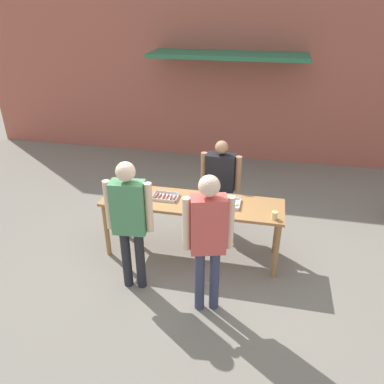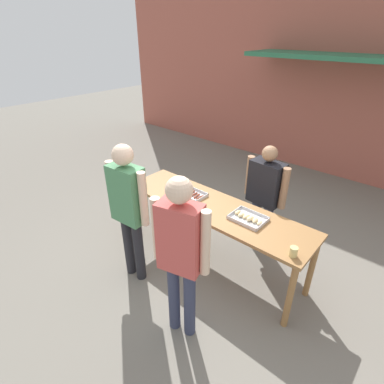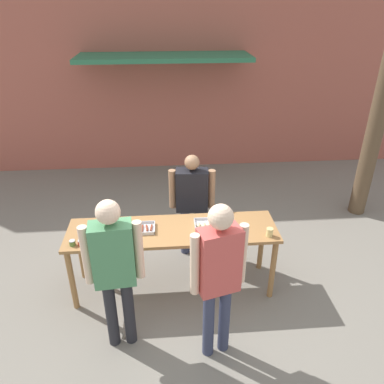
{
  "view_description": "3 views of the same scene",
  "coord_description": "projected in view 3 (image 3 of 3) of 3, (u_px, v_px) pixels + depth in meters",
  "views": [
    {
      "loc": [
        0.97,
        -4.49,
        3.45
      ],
      "look_at": [
        0.0,
        0.0,
        1.04
      ],
      "focal_mm": 35.0,
      "sensor_mm": 36.0,
      "label": 1
    },
    {
      "loc": [
        1.89,
        -2.57,
        2.85
      ],
      "look_at": [
        -0.39,
        0.02,
        0.94
      ],
      "focal_mm": 28.0,
      "sensor_mm": 36.0,
      "label": 2
    },
    {
      "loc": [
        -0.07,
        -3.81,
        3.43
      ],
      "look_at": [
        0.3,
        0.73,
        1.01
      ],
      "focal_mm": 35.0,
      "sensor_mm": 36.0,
      "label": 3
    }
  ],
  "objects": [
    {
      "name": "condiment_jar_ketchup",
      "position": [
        81.0,
        243.0,
        4.24
      ],
      "size": [
        0.07,
        0.07,
        0.07
      ],
      "color": "#B22319",
      "rests_on": "serving_table"
    },
    {
      "name": "food_tray_sausages",
      "position": [
        140.0,
        229.0,
        4.53
      ],
      "size": [
        0.36,
        0.26,
        0.04
      ],
      "color": "silver",
      "rests_on": "serving_table"
    },
    {
      "name": "ground_plane",
      "position": [
        174.0,
        286.0,
        4.96
      ],
      "size": [
        24.0,
        24.0,
        0.0
      ],
      "primitive_type": "plane",
      "color": "slate"
    },
    {
      "name": "serving_table",
      "position": [
        173.0,
        237.0,
        4.6
      ],
      "size": [
        2.56,
        0.7,
        0.89
      ],
      "color": "olive",
      "rests_on": "ground"
    },
    {
      "name": "condiment_jar_mustard",
      "position": [
        72.0,
        243.0,
        4.24
      ],
      "size": [
        0.07,
        0.07,
        0.07
      ],
      "color": "#567A38",
      "rests_on": "serving_table"
    },
    {
      "name": "food_tray_buns",
      "position": [
        211.0,
        225.0,
        4.59
      ],
      "size": [
        0.4,
        0.3,
        0.06
      ],
      "color": "silver",
      "rests_on": "serving_table"
    },
    {
      "name": "person_customer_holding_hotdog",
      "position": [
        114.0,
        264.0,
        3.67
      ],
      "size": [
        0.59,
        0.26,
        1.79
      ],
      "rotation": [
        0.0,
        0.0,
        3.23
      ],
      "color": "#232328",
      "rests_on": "ground"
    },
    {
      "name": "person_customer_with_cup",
      "position": [
        219.0,
        270.0,
        3.56
      ],
      "size": [
        0.56,
        0.32,
        1.81
      ],
      "rotation": [
        0.0,
        0.0,
        3.41
      ],
      "color": "#333851",
      "rests_on": "ground"
    },
    {
      "name": "beer_cup",
      "position": [
        270.0,
        232.0,
        4.4
      ],
      "size": [
        0.08,
        0.08,
        0.1
      ],
      "color": "#DBC67A",
      "rests_on": "serving_table"
    },
    {
      "name": "person_server_behind_table",
      "position": [
        192.0,
        198.0,
        5.2
      ],
      "size": [
        0.63,
        0.28,
        1.56
      ],
      "rotation": [
        0.0,
        0.0,
        -0.09
      ],
      "color": "#333851",
      "rests_on": "ground"
    },
    {
      "name": "building_facade_back",
      "position": [
        164.0,
        61.0,
        7.41
      ],
      "size": [
        12.0,
        1.11,
        4.5
      ],
      "color": "#A85647",
      "rests_on": "ground"
    }
  ]
}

